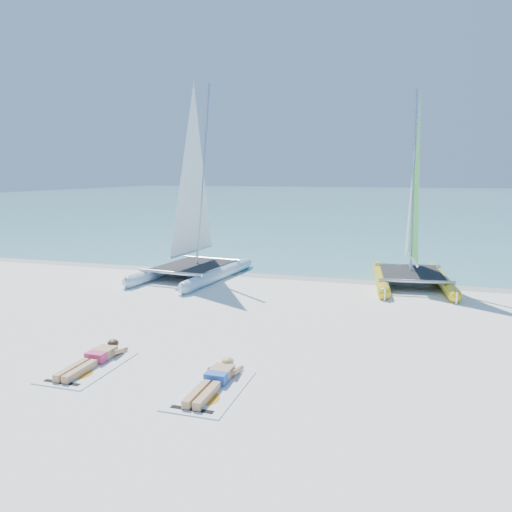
{
  "coord_description": "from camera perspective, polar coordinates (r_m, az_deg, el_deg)",
  "views": [
    {
      "loc": [
        3.25,
        -11.31,
        3.55
      ],
      "look_at": [
        -0.61,
        1.2,
        1.38
      ],
      "focal_mm": 35.0,
      "sensor_mm": 36.0,
      "label": 1
    }
  ],
  "objects": [
    {
      "name": "ground",
      "position": [
        12.29,
        1.09,
        -7.37
      ],
      "size": [
        140.0,
        140.0,
        0.0
      ],
      "primitive_type": "plane",
      "color": "white",
      "rests_on": "ground"
    },
    {
      "name": "sea",
      "position": [
        74.46,
        14.75,
        6.39
      ],
      "size": [
        140.0,
        115.0,
        0.01
      ],
      "primitive_type": "cube",
      "color": "#7DCDD0",
      "rests_on": "ground"
    },
    {
      "name": "wet_sand_strip",
      "position": [
        17.49,
        6.1,
        -2.34
      ],
      "size": [
        140.0,
        1.4,
        0.01
      ],
      "primitive_type": "cube",
      "color": "beige",
      "rests_on": "ground"
    },
    {
      "name": "catamaran_blue",
      "position": [
        17.18,
        -7.16,
        4.36
      ],
      "size": [
        2.92,
        5.27,
        6.89
      ],
      "rotation": [
        0.0,
        0.0,
        -0.1
      ],
      "color": "#BAE4F5",
      "rests_on": "ground"
    },
    {
      "name": "catamaran_yellow",
      "position": [
        17.04,
        17.44,
        3.95
      ],
      "size": [
        2.78,
        5.22,
        6.51
      ],
      "rotation": [
        0.0,
        0.0,
        0.11
      ],
      "color": "yellow",
      "rests_on": "ground"
    },
    {
      "name": "towel_a",
      "position": [
        9.95,
        -18.57,
        -11.95
      ],
      "size": [
        1.0,
        1.85,
        0.02
      ],
      "primitive_type": "cube",
      "color": "white",
      "rests_on": "ground"
    },
    {
      "name": "sunbather_a",
      "position": [
        10.05,
        -17.96,
        -11.02
      ],
      "size": [
        0.37,
        1.73,
        0.26
      ],
      "color": "tan",
      "rests_on": "towel_a"
    },
    {
      "name": "towel_b",
      "position": [
        8.58,
        -5.19,
        -14.99
      ],
      "size": [
        1.0,
        1.85,
        0.02
      ],
      "primitive_type": "cube",
      "color": "white",
      "rests_on": "ground"
    },
    {
      "name": "sunbather_b",
      "position": [
        8.7,
        -4.71,
        -13.85
      ],
      "size": [
        0.37,
        1.73,
        0.26
      ],
      "color": "tan",
      "rests_on": "towel_b"
    }
  ]
}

